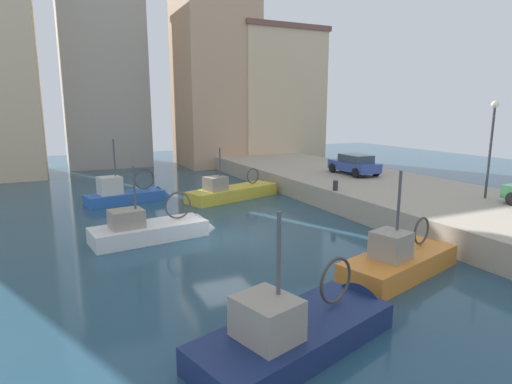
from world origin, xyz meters
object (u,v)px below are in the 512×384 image
Objects in this scene: fishing_boat_navy at (306,338)px; quay_streetlamp at (492,133)px; fishing_boat_orange at (404,269)px; fishing_boat_blue at (130,199)px; parked_car_blue at (354,164)px; fishing_boat_yellow at (236,196)px; mooring_bollard_mid at (335,185)px; fishing_boat_white at (157,235)px.

fishing_boat_navy is 1.33× the size of quay_streetlamp.
quay_streetlamp is (8.70, 3.42, 4.34)m from fishing_boat_orange.
fishing_boat_blue reaches higher than fishing_boat_orange.
fishing_boat_yellow is at bearing 169.64° from parked_car_blue.
quay_streetlamp is at bearing -48.97° from fishing_boat_yellow.
mooring_bollard_mid is 0.11× the size of quay_streetlamp.
parked_car_blue reaches higher than mooring_bollard_mid.
quay_streetlamp is at bearing -41.14° from mooring_bollard_mid.
fishing_boat_white is 15.52m from parked_car_blue.
fishing_boat_white is at bearing 132.37° from fishing_boat_orange.
fishing_boat_blue is 17.33m from fishing_boat_orange.
fishing_boat_orange is 14.78m from parked_car_blue.
fishing_boat_navy reaches higher than parked_car_blue.
fishing_boat_navy is 18.38m from fishing_boat_blue.
parked_car_blue is at bearing -13.05° from fishing_boat_blue.
mooring_bollard_mid is (9.95, -7.54, 1.31)m from fishing_boat_blue.
fishing_boat_navy is 1.09× the size of fishing_boat_white.
quay_streetlamp is (14.28, 5.85, 4.33)m from fishing_boat_navy.
fishing_boat_blue is at bearing 141.34° from quay_streetlamp.
mooring_bollard_mid is at bearing -137.64° from parked_car_blue.
fishing_boat_orange is at bearing 23.56° from fishing_boat_navy.
fishing_boat_orange reaches higher than parked_car_blue.
parked_car_blue is 9.52m from quay_streetlamp.
fishing_boat_yellow is 6.64m from fishing_boat_blue.
fishing_boat_navy reaches higher than fishing_boat_white.
fishing_boat_orange is at bearing -110.04° from mooring_bollard_mid.
quay_streetlamp is at bearing 22.28° from fishing_boat_navy.
fishing_boat_white is 0.99× the size of fishing_boat_orange.
fishing_boat_blue is 1.45× the size of parked_car_blue.
fishing_boat_yellow is 13.04× the size of mooring_bollard_mid.
fishing_boat_blue reaches higher than fishing_boat_white.
quay_streetlamp reaches higher than fishing_boat_navy.
fishing_boat_blue is 15.01m from parked_car_blue.
mooring_bollard_mid is at bearing 51.33° from fishing_boat_navy.
fishing_boat_white reaches higher than mooring_bollard_mid.
fishing_boat_navy is at bearing -128.67° from mooring_bollard_mid.
mooring_bollard_mid is at bearing 69.96° from fishing_boat_orange.
fishing_boat_yellow is 1.20× the size of fishing_boat_orange.
fishing_boat_orange is at bearing -66.53° from fishing_boat_blue.
parked_car_blue is (7.63, 12.53, 1.80)m from fishing_boat_orange.
fishing_boat_white reaches higher than parked_car_blue.
parked_car_blue is at bearing 58.67° from fishing_boat_orange.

